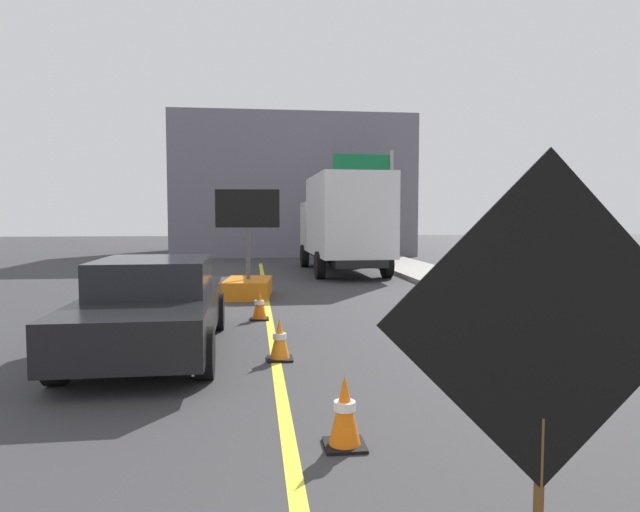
{
  "coord_description": "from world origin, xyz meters",
  "views": [
    {
      "loc": [
        -0.3,
        0.09,
        2.01
      ],
      "look_at": [
        0.43,
        6.1,
        1.58
      ],
      "focal_mm": 30.97,
      "sensor_mm": 36.0,
      "label": 1
    }
  ],
  "objects_px": {
    "arrow_board_trailer": "(248,278)",
    "traffic_cone_far_lane": "(259,305)",
    "box_truck": "(344,222)",
    "pickup_car": "(153,305)",
    "traffic_cone_mid_lane": "(280,340)",
    "highway_guide_sign": "(375,186)",
    "roadwork_sign": "(544,331)",
    "traffic_cone_near_sign": "(345,412)"
  },
  "relations": [
    {
      "from": "arrow_board_trailer",
      "to": "highway_guide_sign",
      "type": "bearing_deg",
      "value": 61.95
    },
    {
      "from": "traffic_cone_mid_lane",
      "to": "roadwork_sign",
      "type": "bearing_deg",
      "value": -79.01
    },
    {
      "from": "box_truck",
      "to": "traffic_cone_far_lane",
      "type": "relative_size",
      "value": 11.53
    },
    {
      "from": "arrow_board_trailer",
      "to": "traffic_cone_far_lane",
      "type": "bearing_deg",
      "value": -85.56
    },
    {
      "from": "traffic_cone_mid_lane",
      "to": "traffic_cone_far_lane",
      "type": "height_order",
      "value": "traffic_cone_far_lane"
    },
    {
      "from": "traffic_cone_mid_lane",
      "to": "box_truck",
      "type": "bearing_deg",
      "value": 76.46
    },
    {
      "from": "traffic_cone_near_sign",
      "to": "traffic_cone_mid_lane",
      "type": "height_order",
      "value": "traffic_cone_near_sign"
    },
    {
      "from": "roadwork_sign",
      "to": "arrow_board_trailer",
      "type": "distance_m",
      "value": 11.63
    },
    {
      "from": "arrow_board_trailer",
      "to": "traffic_cone_mid_lane",
      "type": "xyz_separation_m",
      "value": [
        0.5,
        -6.27,
        -0.19
      ]
    },
    {
      "from": "traffic_cone_near_sign",
      "to": "highway_guide_sign",
      "type": "bearing_deg",
      "value": 76.76
    },
    {
      "from": "pickup_car",
      "to": "traffic_cone_mid_lane",
      "type": "distance_m",
      "value": 2.04
    },
    {
      "from": "arrow_board_trailer",
      "to": "traffic_cone_far_lane",
      "type": "relative_size",
      "value": 4.52
    },
    {
      "from": "arrow_board_trailer",
      "to": "traffic_cone_far_lane",
      "type": "distance_m",
      "value": 3.18
    },
    {
      "from": "highway_guide_sign",
      "to": "traffic_cone_near_sign",
      "type": "xyz_separation_m",
      "value": [
        -4.64,
        -19.73,
        -3.11
      ]
    },
    {
      "from": "box_truck",
      "to": "roadwork_sign",
      "type": "bearing_deg",
      "value": -96.16
    },
    {
      "from": "highway_guide_sign",
      "to": "traffic_cone_far_lane",
      "type": "xyz_separation_m",
      "value": [
        -5.32,
        -13.6,
        -3.13
      ]
    },
    {
      "from": "roadwork_sign",
      "to": "traffic_cone_far_lane",
      "type": "bearing_deg",
      "value": 98.64
    },
    {
      "from": "box_truck",
      "to": "highway_guide_sign",
      "type": "relative_size",
      "value": 1.38
    },
    {
      "from": "pickup_car",
      "to": "traffic_cone_near_sign",
      "type": "xyz_separation_m",
      "value": [
        2.28,
        -3.77,
        -0.38
      ]
    },
    {
      "from": "box_truck",
      "to": "pickup_car",
      "type": "bearing_deg",
      "value": -112.96
    },
    {
      "from": "traffic_cone_near_sign",
      "to": "pickup_car",
      "type": "bearing_deg",
      "value": 121.17
    },
    {
      "from": "box_truck",
      "to": "traffic_cone_near_sign",
      "type": "xyz_separation_m",
      "value": [
        -2.44,
        -14.92,
        -1.53
      ]
    },
    {
      "from": "arrow_board_trailer",
      "to": "traffic_cone_mid_lane",
      "type": "bearing_deg",
      "value": -85.47
    },
    {
      "from": "pickup_car",
      "to": "highway_guide_sign",
      "type": "distance_m",
      "value": 17.61
    },
    {
      "from": "box_truck",
      "to": "traffic_cone_mid_lane",
      "type": "relative_size",
      "value": 11.63
    },
    {
      "from": "highway_guide_sign",
      "to": "traffic_cone_far_lane",
      "type": "distance_m",
      "value": 14.93
    },
    {
      "from": "pickup_car",
      "to": "traffic_cone_far_lane",
      "type": "height_order",
      "value": "pickup_car"
    },
    {
      "from": "box_truck",
      "to": "traffic_cone_mid_lane",
      "type": "height_order",
      "value": "box_truck"
    },
    {
      "from": "arrow_board_trailer",
      "to": "box_truck",
      "type": "distance_m",
      "value": 6.7
    },
    {
      "from": "pickup_car",
      "to": "highway_guide_sign",
      "type": "bearing_deg",
      "value": 66.55
    },
    {
      "from": "box_truck",
      "to": "traffic_cone_near_sign",
      "type": "bearing_deg",
      "value": -99.29
    },
    {
      "from": "traffic_cone_far_lane",
      "to": "box_truck",
      "type": "bearing_deg",
      "value": 70.49
    },
    {
      "from": "traffic_cone_near_sign",
      "to": "traffic_cone_mid_lane",
      "type": "xyz_separation_m",
      "value": [
        -0.42,
        3.03,
        -0.03
      ]
    },
    {
      "from": "traffic_cone_near_sign",
      "to": "traffic_cone_mid_lane",
      "type": "distance_m",
      "value": 3.06
    },
    {
      "from": "highway_guide_sign",
      "to": "traffic_cone_near_sign",
      "type": "bearing_deg",
      "value": -103.24
    },
    {
      "from": "arrow_board_trailer",
      "to": "traffic_cone_mid_lane",
      "type": "height_order",
      "value": "arrow_board_trailer"
    },
    {
      "from": "traffic_cone_near_sign",
      "to": "traffic_cone_far_lane",
      "type": "height_order",
      "value": "traffic_cone_near_sign"
    },
    {
      "from": "roadwork_sign",
      "to": "traffic_cone_mid_lane",
      "type": "relative_size",
      "value": 3.95
    },
    {
      "from": "roadwork_sign",
      "to": "pickup_car",
      "type": "bearing_deg",
      "value": 115.7
    },
    {
      "from": "roadwork_sign",
      "to": "traffic_cone_far_lane",
      "type": "relative_size",
      "value": 3.91
    },
    {
      "from": "arrow_board_trailer",
      "to": "highway_guide_sign",
      "type": "xyz_separation_m",
      "value": [
        5.56,
        10.44,
        2.94
      ]
    },
    {
      "from": "traffic_cone_far_lane",
      "to": "roadwork_sign",
      "type": "bearing_deg",
      "value": -81.36
    }
  ]
}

